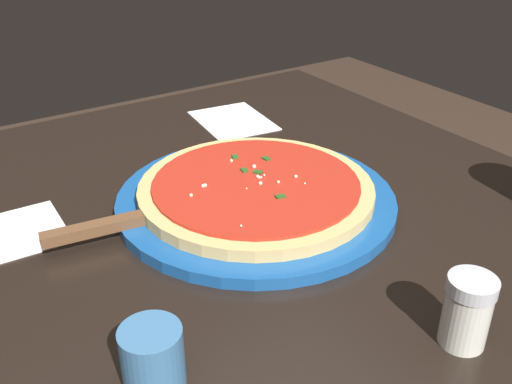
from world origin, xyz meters
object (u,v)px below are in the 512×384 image
serving_plate (256,200)px  napkin_folded_right (13,233)px  napkin_loose_left (233,121)px  cup_small_sauce (152,358)px  pizza (256,189)px  pizza_server (129,221)px  parmesan_shaker (467,311)px

serving_plate → napkin_folded_right: 0.31m
napkin_loose_left → cup_small_sauce: bearing=-37.7°
serving_plate → napkin_loose_left: size_ratio=2.45×
pizza → napkin_folded_right: (-0.11, -0.29, -0.02)m
pizza_server → cup_small_sauce: cup_small_sauce is taller
serving_plate → napkin_loose_left: bearing=154.4°
parmesan_shaker → pizza: bearing=-176.6°
napkin_folded_right → parmesan_shaker: (0.43, 0.31, 0.04)m
cup_small_sauce → napkin_folded_right: (-0.32, -0.04, -0.03)m
napkin_folded_right → parmesan_shaker: parmesan_shaker is taller
pizza → napkin_folded_right: 0.31m
pizza_server → napkin_loose_left: size_ratio=1.47×
pizza → parmesan_shaker: 0.33m
serving_plate → napkin_loose_left: serving_plate is taller
napkin_folded_right → pizza_server: bearing=55.7°
napkin_folded_right → napkin_loose_left: (-0.17, 0.42, 0.00)m
pizza_server → cup_small_sauce: 0.25m
napkin_loose_left → napkin_folded_right: bearing=-68.0°
pizza_server → parmesan_shaker: parmesan_shaker is taller
cup_small_sauce → napkin_loose_left: 0.62m
pizza → napkin_folded_right: bearing=-109.8°
parmesan_shaker → napkin_folded_right: bearing=-144.2°
pizza → cup_small_sauce: (0.21, -0.25, 0.00)m
serving_plate → napkin_loose_left: 0.31m
pizza → napkin_loose_left: (-0.28, 0.13, -0.02)m
pizza → napkin_loose_left: pizza is taller
napkin_folded_right → cup_small_sauce: bearing=8.0°
cup_small_sauce → parmesan_shaker: 0.29m
cup_small_sauce → parmesan_shaker: (0.11, 0.27, 0.01)m
pizza → cup_small_sauce: cup_small_sauce is taller
napkin_folded_right → parmesan_shaker: 0.53m
pizza_server → parmesan_shaker: 0.40m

